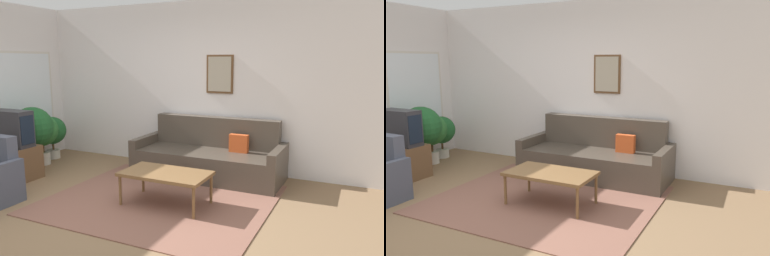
# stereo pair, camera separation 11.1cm
# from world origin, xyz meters

# --- Properties ---
(ground_plane) EXTENTS (16.00, 16.00, 0.00)m
(ground_plane) POSITION_xyz_m (0.00, 0.00, 0.00)
(ground_plane) COLOR #846647
(area_rug) EXTENTS (2.75, 2.36, 0.01)m
(area_rug) POSITION_xyz_m (0.41, 0.88, 0.01)
(area_rug) COLOR brown
(area_rug) RESTS_ON ground_plane
(wall_back) EXTENTS (8.00, 0.09, 2.70)m
(wall_back) POSITION_xyz_m (0.00, 2.52, 1.35)
(wall_back) COLOR silver
(wall_back) RESTS_ON ground_plane
(couch) EXTENTS (2.26, 0.90, 0.89)m
(couch) POSITION_xyz_m (0.59, 2.07, 0.30)
(couch) COLOR #4C4238
(couch) RESTS_ON ground_plane
(coffee_table) EXTENTS (1.07, 0.60, 0.42)m
(coffee_table) POSITION_xyz_m (0.55, 0.76, 0.38)
(coffee_table) COLOR brown
(coffee_table) RESTS_ON ground_plane
(tv_stand) EXTENTS (0.71, 0.50, 0.50)m
(tv_stand) POSITION_xyz_m (-2.05, 0.72, 0.25)
(tv_stand) COLOR brown
(tv_stand) RESTS_ON ground_plane
(tv) EXTENTS (0.68, 0.28, 0.54)m
(tv) POSITION_xyz_m (-2.04, 0.72, 0.77)
(tv) COLOR #2D2D33
(tv) RESTS_ON tv_stand
(potted_plant_tall) EXTENTS (0.66, 0.66, 1.02)m
(potted_plant_tall) POSITION_xyz_m (-2.18, 1.23, 0.67)
(potted_plant_tall) COLOR #935638
(potted_plant_tall) RESTS_ON ground_plane
(potted_plant_by_window) EXTENTS (0.49, 0.49, 0.76)m
(potted_plant_by_window) POSITION_xyz_m (-2.40, 1.86, 0.49)
(potted_plant_by_window) COLOR beige
(potted_plant_by_window) RESTS_ON ground_plane
(potted_plant_small) EXTENTS (0.53, 0.53, 0.86)m
(potted_plant_small) POSITION_xyz_m (-2.24, 1.48, 0.57)
(potted_plant_small) COLOR beige
(potted_plant_small) RESTS_ON ground_plane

